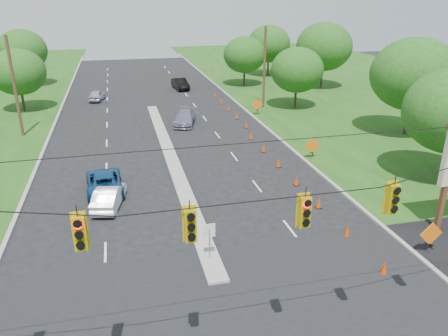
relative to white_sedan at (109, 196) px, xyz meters
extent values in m
cube|color=gray|center=(-5.34, 16.68, -0.66)|extent=(0.25, 110.00, 0.16)
cube|color=gray|center=(14.86, 16.68, -0.66)|extent=(0.25, 110.00, 0.16)
cube|color=gray|center=(4.76, 7.68, -0.66)|extent=(1.00, 34.00, 0.18)
cylinder|color=gray|center=(4.76, -7.32, 0.24)|extent=(0.06, 0.06, 1.80)
cube|color=white|center=(4.76, -7.32, 1.04)|extent=(0.55, 0.04, 0.70)
cylinder|color=black|center=(4.76, -14.32, 6.34)|extent=(24.00, 0.04, 0.04)
cube|color=#D9B60B|center=(-0.24, -14.32, 5.57)|extent=(0.34, 0.24, 1.00)
cube|color=#D9B60B|center=(2.76, -14.32, 5.39)|extent=(0.34, 0.24, 1.00)
cube|color=#D9B60B|center=(6.26, -14.32, 5.39)|extent=(0.34, 0.24, 1.00)
cube|color=#D9B60B|center=(9.26, -14.32, 5.48)|extent=(0.34, 0.24, 1.00)
cylinder|color=#422D1C|center=(-7.74, 16.68, 3.84)|extent=(0.28, 0.28, 9.00)
cylinder|color=#422D1C|center=(17.26, 21.68, 3.84)|extent=(0.28, 0.28, 9.00)
cube|color=#59331E|center=(17.66, -7.32, 1.54)|extent=(0.25, 0.25, 4.40)
cone|color=#DD3800|center=(12.41, -10.32, -0.31)|extent=(0.32, 0.32, 0.70)
cone|color=#DD3800|center=(12.41, -6.82, -0.31)|extent=(0.32, 0.32, 0.70)
cone|color=#DD3800|center=(12.41, -3.32, -0.31)|extent=(0.32, 0.32, 0.70)
cone|color=#DD3800|center=(12.41, 0.18, -0.31)|extent=(0.32, 0.32, 0.70)
cone|color=#DD3800|center=(12.41, 3.68, -0.31)|extent=(0.32, 0.32, 0.70)
cone|color=#DD3800|center=(12.41, 7.18, -0.31)|extent=(0.32, 0.32, 0.70)
cone|color=#DD3800|center=(12.41, 10.68, -0.31)|extent=(0.32, 0.32, 0.70)
cone|color=#DD3800|center=(13.01, 14.18, -0.31)|extent=(0.32, 0.32, 0.70)
cone|color=#DD3800|center=(13.01, 17.68, -0.31)|extent=(0.32, 0.32, 0.70)
cone|color=#DD3800|center=(13.01, 21.18, -0.31)|extent=(0.32, 0.32, 0.70)
cone|color=#DD3800|center=(13.01, 24.68, -0.31)|extent=(0.32, 0.32, 0.70)
cone|color=#DD3800|center=(13.01, 28.18, -0.31)|extent=(0.32, 0.32, 0.70)
cube|color=black|center=(15.56, -9.32, -0.11)|extent=(0.06, 0.58, 0.26)
cube|color=black|center=(15.56, -9.32, -0.11)|extent=(0.06, 0.58, 0.26)
cube|color=orange|center=(15.56, -9.32, 0.49)|extent=(1.27, 0.05, 1.27)
cube|color=black|center=(15.56, 4.68, -0.11)|extent=(0.06, 0.58, 0.26)
cube|color=black|center=(15.56, 4.68, -0.11)|extent=(0.06, 0.58, 0.26)
cube|color=orange|center=(15.56, 4.68, 0.49)|extent=(1.27, 0.05, 1.27)
cube|color=black|center=(15.56, 18.68, -0.11)|extent=(0.06, 0.58, 0.26)
cube|color=black|center=(15.56, 18.68, -0.11)|extent=(0.06, 0.58, 0.26)
cube|color=orange|center=(15.56, 18.68, 0.49)|extent=(1.27, 0.05, 1.27)
cylinder|color=black|center=(-9.24, 26.68, 0.60)|extent=(0.28, 0.28, 2.52)
ellipsoid|color=#194C14|center=(-9.24, 26.68, 3.68)|extent=(5.88, 5.88, 5.04)
cylinder|color=black|center=(-11.24, 41.68, 0.78)|extent=(0.28, 0.28, 2.88)
ellipsoid|color=#194C14|center=(-11.24, 41.68, 4.30)|extent=(6.72, 6.72, 5.76)
cylinder|color=black|center=(22.76, -1.32, 0.78)|extent=(0.28, 0.28, 2.88)
cylinder|color=black|center=(26.76, 8.68, 0.96)|extent=(0.28, 0.28, 3.24)
ellipsoid|color=#194C14|center=(26.76, 8.68, 4.92)|extent=(7.56, 7.56, 6.48)
cylinder|color=black|center=(20.76, 20.68, 0.60)|extent=(0.28, 0.28, 2.52)
ellipsoid|color=#194C14|center=(20.76, 20.68, 3.68)|extent=(5.88, 5.88, 5.04)
cylinder|color=black|center=(28.76, 30.68, 0.96)|extent=(0.28, 0.28, 3.24)
ellipsoid|color=#194C14|center=(28.76, 30.68, 4.92)|extent=(7.56, 7.56, 6.48)
cylinder|color=black|center=(24.76, 41.68, 0.78)|extent=(0.28, 0.28, 2.88)
ellipsoid|color=#194C14|center=(24.76, 41.68, 4.30)|extent=(6.72, 6.72, 5.76)
cylinder|color=black|center=(18.76, 34.68, 0.60)|extent=(0.28, 0.28, 2.52)
ellipsoid|color=#194C14|center=(18.76, 34.68, 3.68)|extent=(5.88, 5.88, 5.04)
imported|color=white|center=(0.00, 0.00, 0.00)|extent=(2.25, 4.21, 1.32)
imported|color=navy|center=(-0.31, 2.49, 0.02)|extent=(2.54, 5.02, 1.36)
imported|color=slate|center=(7.40, 16.98, 0.02)|extent=(3.18, 5.06, 1.37)
imported|color=#A29BB6|center=(-1.42, 30.08, -0.01)|extent=(2.24, 4.01, 1.29)
imported|color=black|center=(9.56, 34.48, 0.09)|extent=(2.05, 4.69, 1.50)
camera|label=1|loc=(1.08, -25.17, 11.52)|focal=35.00mm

